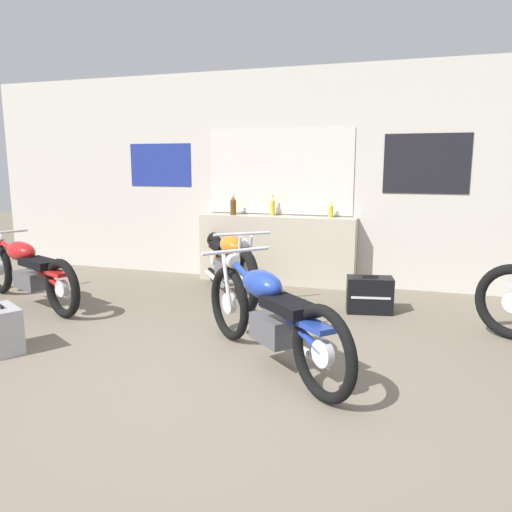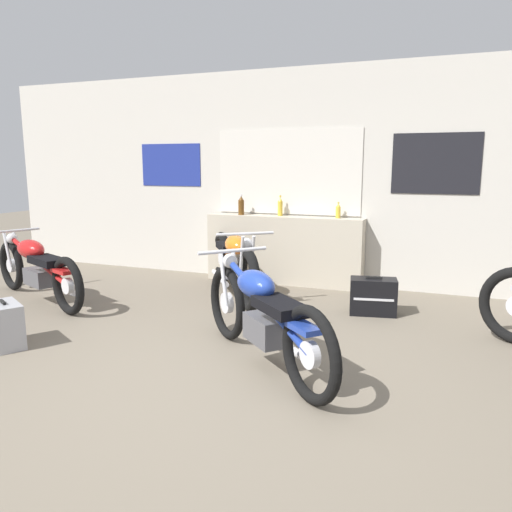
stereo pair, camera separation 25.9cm
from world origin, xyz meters
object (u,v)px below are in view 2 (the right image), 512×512
(motorcycle_blue, at_px, (262,315))
(motorcycle_orange, at_px, (234,262))
(motorcycle_red, at_px, (37,268))
(hard_case_silver, at_px, (5,325))
(bottle_leftmost, at_px, (241,206))
(bottle_left_center, at_px, (280,207))
(hard_case_black, at_px, (373,296))
(bottle_center, at_px, (338,211))

(motorcycle_blue, xyz_separation_m, motorcycle_orange, (-1.08, 1.89, -0.01))
(motorcycle_red, distance_m, hard_case_silver, 1.53)
(bottle_leftmost, height_order, motorcycle_blue, bottle_leftmost)
(motorcycle_blue, relative_size, hard_case_silver, 3.29)
(bottle_left_center, height_order, hard_case_black, bottle_left_center)
(motorcycle_red, bearing_deg, hard_case_silver, -55.65)
(bottle_left_center, distance_m, hard_case_black, 1.93)
(motorcycle_red, bearing_deg, motorcycle_orange, 27.89)
(bottle_left_center, bearing_deg, hard_case_black, -36.65)
(bottle_leftmost, distance_m, motorcycle_blue, 3.06)
(bottle_left_center, xyz_separation_m, hard_case_silver, (-1.46, -3.19, -0.82))
(bottle_center, bearing_deg, hard_case_black, -58.98)
(motorcycle_blue, xyz_separation_m, hard_case_black, (0.61, 1.72, -0.22))
(bottle_center, distance_m, motorcycle_orange, 1.49)
(bottle_leftmost, distance_m, hard_case_black, 2.32)
(bottle_left_center, height_order, bottle_center, bottle_left_center)
(motorcycle_red, distance_m, motorcycle_orange, 2.28)
(bottle_center, bearing_deg, motorcycle_red, -148.12)
(motorcycle_red, bearing_deg, motorcycle_blue, -14.92)
(bottle_leftmost, height_order, motorcycle_red, bottle_leftmost)
(bottle_leftmost, height_order, motorcycle_orange, bottle_leftmost)
(motorcycle_blue, bearing_deg, hard_case_silver, -169.14)
(motorcycle_blue, distance_m, motorcycle_red, 3.21)
(bottle_center, xyz_separation_m, motorcycle_red, (-3.09, -1.92, -0.60))
(bottle_center, height_order, motorcycle_red, bottle_center)
(bottle_center, distance_m, motorcycle_blue, 2.81)
(bottle_leftmost, relative_size, motorcycle_orange, 0.16)
(hard_case_black, height_order, hard_case_silver, hard_case_silver)
(motorcycle_red, height_order, hard_case_silver, motorcycle_red)
(bottle_leftmost, height_order, bottle_center, bottle_leftmost)
(bottle_leftmost, bearing_deg, bottle_left_center, 7.04)
(motorcycle_orange, xyz_separation_m, hard_case_silver, (-1.16, -2.32, -0.21))
(bottle_left_center, relative_size, motorcycle_blue, 0.17)
(motorcycle_red, bearing_deg, bottle_leftmost, 46.36)
(bottle_left_center, distance_m, motorcycle_red, 3.08)
(motorcycle_blue, bearing_deg, motorcycle_orange, 119.75)
(bottle_center, relative_size, motorcycle_orange, 0.12)
(hard_case_black, bearing_deg, motorcycle_blue, -109.64)
(motorcycle_blue, distance_m, hard_case_silver, 2.29)
(bottle_left_center, xyz_separation_m, hard_case_black, (1.40, -1.04, -0.83))
(bottle_left_center, distance_m, bottle_center, 0.78)
(motorcycle_red, height_order, hard_case_black, motorcycle_red)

